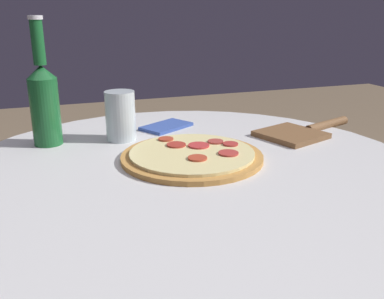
{
  "coord_description": "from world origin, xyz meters",
  "views": [
    {
      "loc": [
        0.25,
        0.72,
        0.99
      ],
      "look_at": [
        -0.02,
        -0.03,
        0.73
      ],
      "focal_mm": 40.0,
      "sensor_mm": 36.0,
      "label": 1
    }
  ],
  "objects_px": {
    "pizza": "(192,155)",
    "drinking_glass": "(120,116)",
    "beer_bottle": "(44,100)",
    "pizza_paddle": "(301,132)"
  },
  "relations": [
    {
      "from": "pizza",
      "to": "beer_bottle",
      "type": "xyz_separation_m",
      "value": [
        0.27,
        -0.2,
        0.09
      ]
    },
    {
      "from": "pizza",
      "to": "drinking_glass",
      "type": "bearing_deg",
      "value": -58.71
    },
    {
      "from": "pizza",
      "to": "drinking_glass",
      "type": "relative_size",
      "value": 2.54
    },
    {
      "from": "pizza",
      "to": "pizza_paddle",
      "type": "xyz_separation_m",
      "value": [
        -0.3,
        -0.08,
        -0.0
      ]
    },
    {
      "from": "pizza_paddle",
      "to": "drinking_glass",
      "type": "distance_m",
      "value": 0.42
    },
    {
      "from": "pizza",
      "to": "beer_bottle",
      "type": "bearing_deg",
      "value": -36.72
    },
    {
      "from": "pizza",
      "to": "pizza_paddle",
      "type": "relative_size",
      "value": 0.97
    },
    {
      "from": "pizza",
      "to": "beer_bottle",
      "type": "relative_size",
      "value": 1.04
    },
    {
      "from": "pizza_paddle",
      "to": "drinking_glass",
      "type": "xyz_separation_m",
      "value": [
        0.41,
        -0.1,
        0.05
      ]
    },
    {
      "from": "pizza",
      "to": "beer_bottle",
      "type": "height_order",
      "value": "beer_bottle"
    }
  ]
}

